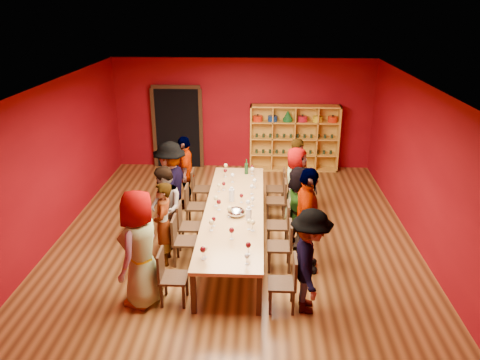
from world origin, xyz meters
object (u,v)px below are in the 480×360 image
person_right_1 (307,221)px  person_left_2 (165,208)px  shelving_unit (294,135)px  person_right_2 (299,207)px  person_left_4 (185,172)px  spittoon_bowl (236,212)px  chair_person_right_4 (279,187)px  chair_person_left_4 (198,186)px  person_right_4 (298,174)px  person_right_0 (310,262)px  chair_person_left_2 (186,223)px  person_right_3 (296,185)px  wine_bottle (246,168)px  person_left_3 (171,185)px  chair_person_left_1 (181,238)px  chair_person_left_0 (168,274)px  chair_person_right_3 (280,198)px  tasting_table (234,211)px  person_left_0 (140,249)px  chair_person_right_2 (282,222)px  chair_person_right_1 (284,243)px  chair_person_left_3 (192,204)px  chair_person_right_0 (287,280)px  person_left_1 (163,224)px

person_right_1 → person_left_2: bearing=79.0°
shelving_unit → person_right_2: shelving_unit is taller
person_left_4 → person_right_1: 3.54m
spittoon_bowl → chair_person_right_4: bearing=67.6°
chair_person_left_4 → person_right_4: 2.25m
spittoon_bowl → chair_person_left_4: bearing=115.8°
person_right_0 → chair_person_left_2: bearing=52.3°
person_right_0 → person_right_3: person_right_0 is taller
shelving_unit → wine_bottle: shelving_unit is taller
shelving_unit → person_left_3: size_ratio=1.33×
chair_person_left_1 → chair_person_left_4: same height
chair_person_left_0 → chair_person_left_4: size_ratio=1.00×
person_left_4 → chair_person_right_4: (2.09, 0.07, -0.34)m
person_right_0 → chair_person_left_1: bearing=62.5°
chair_person_left_2 → person_right_2: person_right_2 is taller
chair_person_left_4 → person_right_1: bearing=-49.2°
chair_person_left_1 → chair_person_left_0: bearing=-90.0°
chair_person_left_4 → chair_person_right_3: size_ratio=1.00×
person_left_4 → chair_person_right_3: person_left_4 is taller
person_right_2 → chair_person_right_3: bearing=2.2°
tasting_table → person_left_0: bearing=-124.6°
chair_person_right_2 → person_right_3: 1.24m
person_right_2 → person_right_4: person_right_2 is taller
chair_person_right_2 → chair_person_left_0: bearing=-134.4°
chair_person_right_1 → wine_bottle: size_ratio=2.59×
tasting_table → chair_person_left_1: 1.19m
chair_person_left_1 → person_right_0: size_ratio=0.54×
chair_person_left_0 → chair_person_left_2: same height
person_right_3 → wine_bottle: person_right_3 is taller
shelving_unit → chair_person_left_3: size_ratio=2.70×
chair_person_left_0 → person_right_3: (2.14, 3.01, 0.31)m
chair_person_right_0 → chair_person_right_4: size_ratio=1.00×
chair_person_left_0 → spittoon_bowl: 1.89m
chair_person_left_4 → spittoon_bowl: 2.25m
person_left_0 → person_right_0: (2.54, -0.09, -0.10)m
chair_person_left_2 → wine_bottle: bearing=61.9°
person_left_1 → chair_person_right_3: person_left_1 is taller
person_left_0 → person_left_4: (0.13, 3.59, -0.10)m
chair_person_left_1 → spittoon_bowl: size_ratio=2.79×
chair_person_right_3 → chair_person_right_4: (0.00, 0.65, 0.00)m
shelving_unit → person_right_0: bearing=-91.5°
person_left_2 → person_right_0: 3.11m
person_right_1 → chair_person_left_1: bearing=91.1°
person_right_1 → chair_person_right_3: bearing=14.8°
chair_person_left_0 → person_right_4: person_right_4 is taller
shelving_unit → person_left_4: bearing=-134.4°
chair_person_left_1 → chair_person_right_0: 2.21m
person_left_1 → person_left_4: 2.42m
person_left_1 → wine_bottle: (1.37, 2.61, 0.12)m
chair_person_right_2 → chair_person_right_4: size_ratio=1.00×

